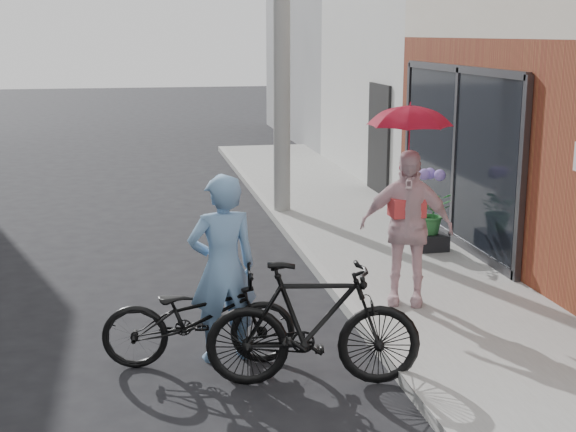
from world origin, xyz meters
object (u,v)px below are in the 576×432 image
object	(u,v)px
bike_left	(199,317)
bike_right	(313,324)
utility_pole	(282,5)
planter	(430,241)
officer	(223,268)
kimono_woman	(406,227)

from	to	relation	value
bike_left	bike_right	size ratio (longest dim) A/B	0.95
utility_pole	planter	distance (m)	4.64
officer	bike_left	distance (m)	0.50
bike_left	planter	bearing A→B (deg)	-43.65
officer	bike_left	xyz separation A→B (m)	(-0.24, -0.10, -0.43)
officer	planter	distance (m)	4.46
utility_pole	kimono_woman	distance (m)	5.61
officer	planter	world-z (taller)	officer
bike_right	planter	world-z (taller)	bike_right
bike_right	bike_left	bearing A→B (deg)	65.56
utility_pole	planter	size ratio (longest dim) A/B	16.59
officer	planter	xyz separation A→B (m)	(3.23, 3.00, -0.67)
bike_right	officer	bearing A→B (deg)	53.32
utility_pole	officer	xyz separation A→B (m)	(-1.68, -5.91, -2.59)
bike_right	planter	xyz separation A→B (m)	(2.52, 3.74, -0.34)
bike_right	planter	size ratio (longest dim) A/B	4.51
bike_right	planter	distance (m)	4.52
bike_left	planter	world-z (taller)	bike_left
utility_pole	planter	world-z (taller)	utility_pole
kimono_woman	utility_pole	bearing A→B (deg)	117.30
bike_left	planter	size ratio (longest dim) A/B	4.28
bike_left	bike_right	distance (m)	1.15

